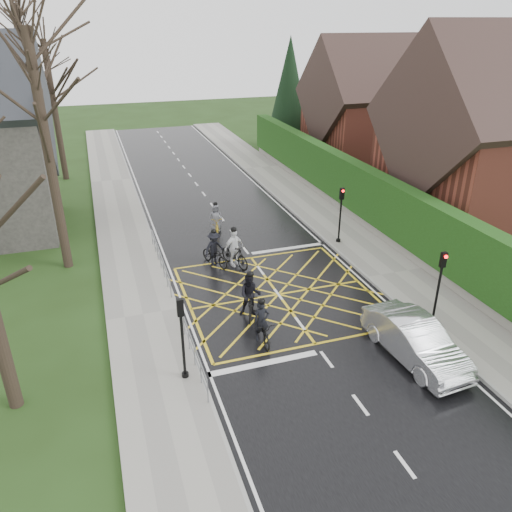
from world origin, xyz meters
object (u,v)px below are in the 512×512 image
cyclist_lead (216,221)px  car (415,340)px  cyclist_rear (262,327)px  cyclist_mid (215,252)px  cyclist_front (234,252)px  cyclist_back (251,299)px

cyclist_lead → car: cyclist_lead is taller
cyclist_rear → cyclist_lead: bearing=86.2°
cyclist_rear → car: size_ratio=0.41×
cyclist_mid → cyclist_front: bearing=-51.4°
cyclist_front → car: cyclist_front is taller
cyclist_mid → car: size_ratio=0.45×
cyclist_back → cyclist_mid: size_ratio=1.02×
cyclist_back → car: (4.74, -4.65, -0.01)m
cyclist_rear → cyclist_mid: 7.00m
cyclist_front → car: 10.17m
cyclist_rear → car: cyclist_rear is taller
cyclist_rear → cyclist_mid: cyclist_mid is taller
cyclist_mid → car: (5.00, -9.77, 0.07)m
car → cyclist_mid: bearing=113.1°
cyclist_rear → cyclist_mid: size_ratio=0.92×
cyclist_back → cyclist_front: cyclist_front is taller
car → cyclist_front: bearing=109.8°
cyclist_back → cyclist_front: (0.64, 4.65, 0.00)m
cyclist_mid → cyclist_front: cyclist_front is taller
cyclist_rear → cyclist_back: bearing=87.0°
cyclist_back → cyclist_front: size_ratio=0.98×
cyclist_rear → cyclist_back: 1.89m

